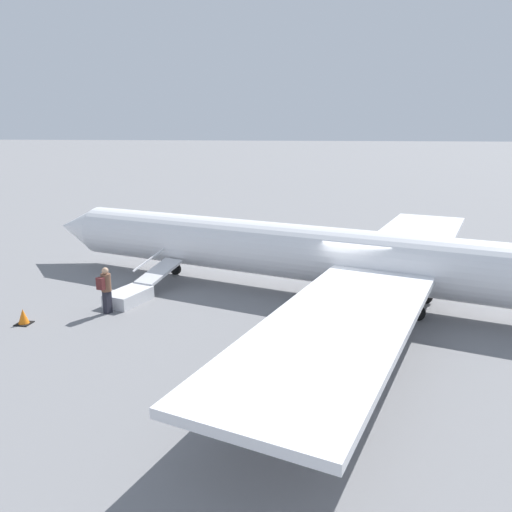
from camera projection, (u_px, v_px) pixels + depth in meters
ground_plane at (353, 301)px, 19.67m from camera, size 600.00×600.00×0.00m
airplane_main at (378, 261)px, 18.87m from camera, size 30.81×24.15×5.89m
boarding_stairs at (135, 291)px, 19.73m from camera, size 2.05×4.14×1.54m
passenger at (106, 287)px, 18.11m from camera, size 0.41×0.56×1.74m
traffic_cone_near_stairs at (23, 317)px, 17.28m from camera, size 0.50×0.50×0.55m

